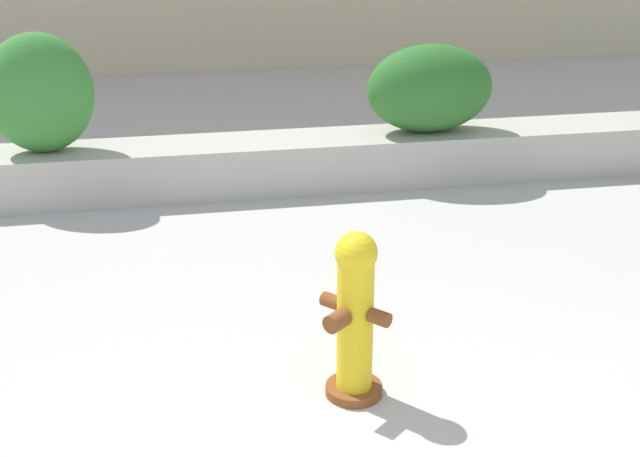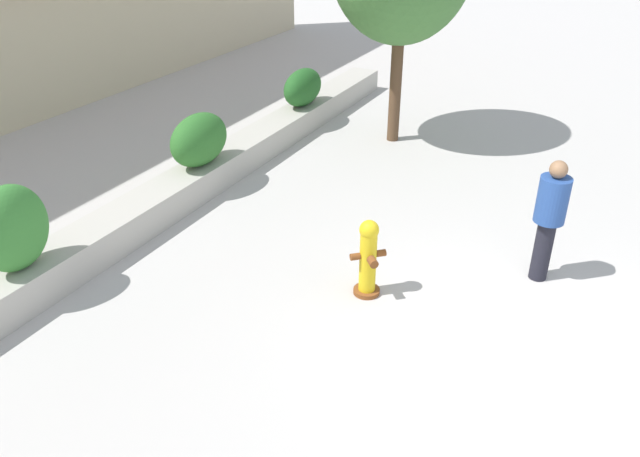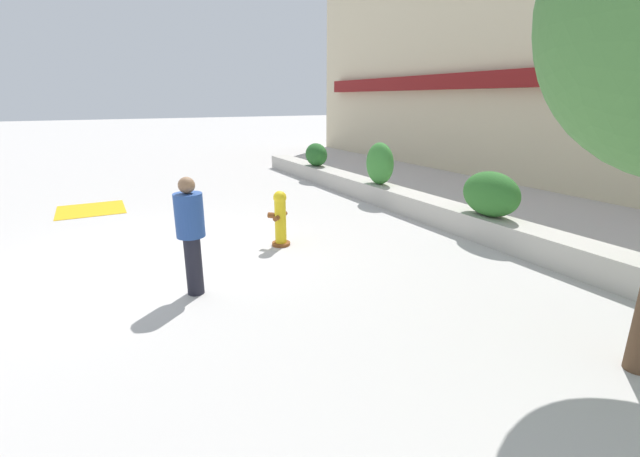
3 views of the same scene
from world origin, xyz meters
The scene contains 7 objects.
ground_plane centered at (0.00, 0.00, 0.00)m, with size 120.00×120.00×0.00m, color #BCB7B2.
planter_wall_low centered at (0.00, 6.00, 0.25)m, with size 18.00×0.70×0.50m, color #B7B2A8.
hedge_bush_1 centered at (-1.90, 6.00, 1.06)m, with size 0.99×0.57×1.13m, color #387F33.
hedge_bush_2 centered at (1.85, 6.00, 0.94)m, with size 1.29×0.70×0.89m, color #2D6B28.
hedge_bush_3 centered at (5.55, 6.00, 0.89)m, with size 1.27×0.62×0.79m, color #235B23.
fire_hydrant centered at (0.24, 2.17, 0.55)m, with size 0.50×0.50×1.08m.
pedestrian centered at (1.65, 0.23, 0.99)m, with size 0.49×0.49×1.73m.
Camera 2 is at (-6.11, -0.38, 4.74)m, focal length 35.00 mm.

